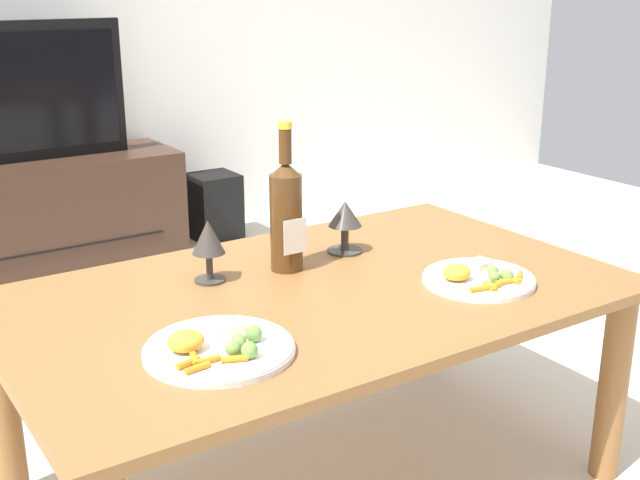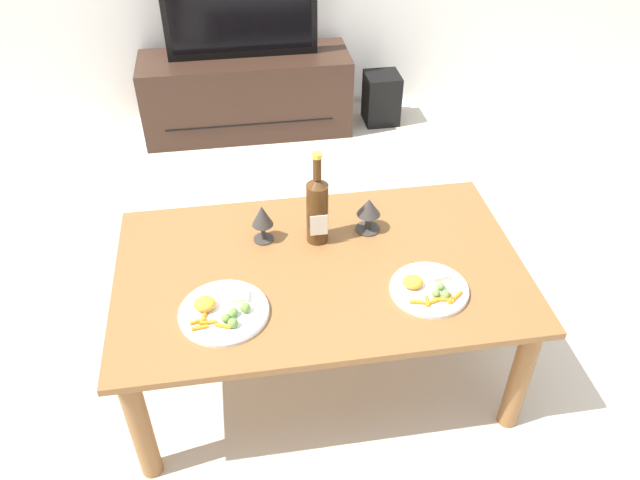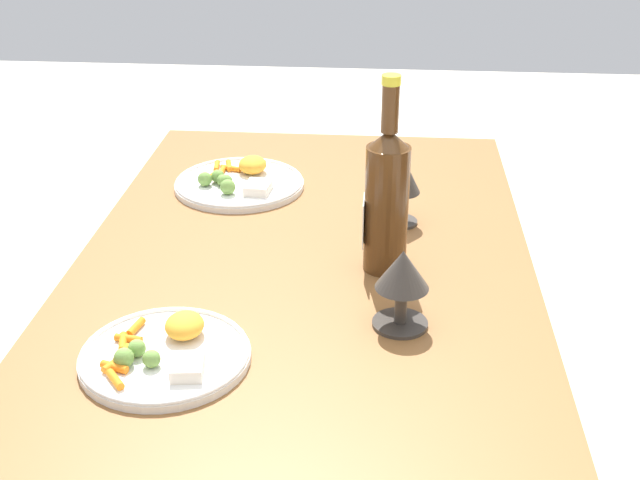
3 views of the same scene
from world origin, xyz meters
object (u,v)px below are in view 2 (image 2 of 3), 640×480
Objects in this scene: wine_bottle at (317,207)px; goblet_left at (262,217)px; tv_screen at (240,8)px; goblet_right at (369,209)px; dining_table at (320,283)px; floor_speaker at (381,98)px; dinner_plate_right at (429,288)px; tv_stand at (247,94)px; dinner_plate_left at (223,311)px.

goblet_left is (-0.19, 0.03, -0.04)m from wine_bottle.
tv_screen is 6.41× the size of goblet_right.
dining_table reaches higher than floor_speaker.
dining_table is 1.61× the size of tv_screen.
tv_screen is 1.78m from wine_bottle.
goblet_left is (-0.86, -1.73, 0.45)m from floor_speaker.
goblet_left is at bearing 135.07° from dining_table.
goblet_left is at bearing 145.24° from dinner_plate_right.
tv_stand reaches higher than floor_speaker.
floor_speaker is (0.68, 1.90, -0.28)m from dining_table.
goblet_right is (0.34, -1.75, -0.14)m from tv_screen.
dinner_plate_left is at bearing -146.80° from goblet_right.
dinner_plate_right is at bearing -70.26° from goblet_right.
wine_bottle is at bearing -111.26° from floor_speaker.
wine_bottle is 0.20m from goblet_left.
wine_bottle is (0.15, -1.78, 0.42)m from tv_stand.
goblet_left is 0.57× the size of dinner_plate_right.
tv_screen reaches higher than wine_bottle.
dining_table is 0.26m from wine_bottle.
dinner_plate_right reaches higher than tv_stand.
dinner_plate_left reaches higher than dining_table.
goblet_right is 0.47× the size of dinner_plate_left.
goblet_left reaches higher than goblet_right.
wine_bottle is 2.66× the size of goblet_right.
wine_bottle is (0.01, 0.15, 0.22)m from dining_table.
goblet_right is (0.34, -1.75, 0.37)m from tv_stand.
floor_speaker is 2.34m from dinner_plate_left.
tv_stand is 8.38× the size of goblet_left.
dining_table is 0.38m from dinner_plate_left.
tv_screen reaches higher than dining_table.
dinner_plate_left is at bearing -95.15° from tv_screen.
dinner_plate_right reaches higher than floor_speaker.
goblet_right is (0.19, 0.03, -0.05)m from wine_bottle.
tv_stand is 1.79m from goblet_left.
tv_stand is at bearing 88.89° from goblet_left.
dining_table is 0.31m from goblet_right.
goblet_right is at bearing -78.87° from tv_screen.
dinner_plate_right is (0.31, -0.32, -0.13)m from wine_bottle.
floor_speaker is 2.13× the size of goblet_left.
goblet_left is at bearing 66.02° from dinner_plate_left.
floor_speaker is 2.33× the size of goblet_right.
tv_screen is 2.41× the size of wine_bottle.
tv_screen reaches higher than floor_speaker.
tv_screen is at bearing 94.99° from wine_bottle.
tv_stand is 1.82m from goblet_right.
tv_screen is 1.78m from goblet_right.
tv_stand is 4.78× the size of dinner_plate_right.
dining_table is 0.38m from dinner_plate_right.
tv_stand is 4.32× the size of dinner_plate_left.
dining_table is 4.86× the size of dinner_plate_left.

